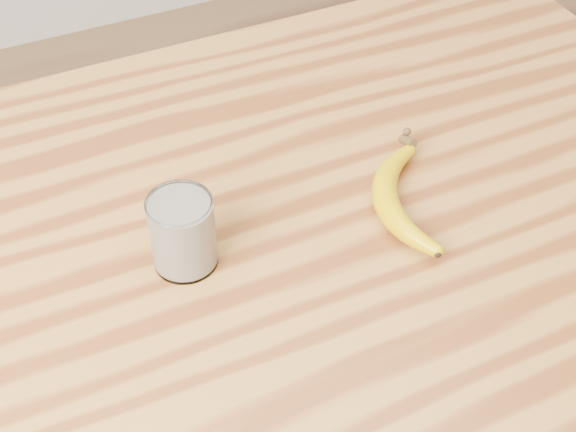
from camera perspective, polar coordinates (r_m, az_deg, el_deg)
name	(u,v)px	position (r m, az deg, el deg)	size (l,w,h in m)	color
table	(296,273)	(1.08, 0.55, -4.04)	(1.20, 0.80, 0.90)	#A26B2D
smoothie_glass	(182,232)	(0.90, -7.51, -1.17)	(0.07, 0.07, 0.09)	white
banana	(385,199)	(0.98, 6.89, 1.19)	(0.10, 0.26, 0.03)	#C7A100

